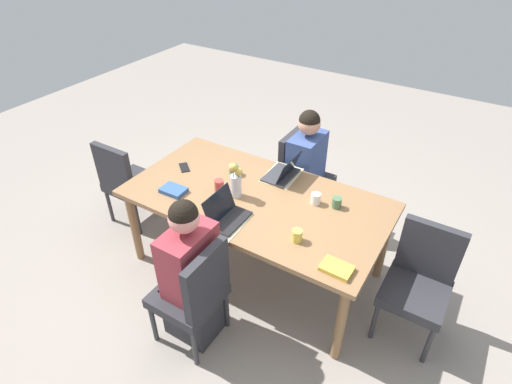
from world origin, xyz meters
The scene contains 21 objects.
ground_plane centered at (0.00, 0.00, 0.00)m, with size 10.00×10.00×0.00m, color gray.
dining_table centered at (0.00, 0.00, 0.69)m, with size 2.07×1.09×0.76m.
chair_far_left_near centered at (-0.03, 0.87, 0.50)m, with size 0.44×0.44×0.90m.
person_far_left_near centered at (0.05, 0.81, 0.53)m, with size 0.36×0.40×1.19m.
chair_near_left_mid centered at (0.03, -0.85, 0.50)m, with size 0.44×0.44×0.90m.
person_near_left_mid centered at (-0.04, -0.79, 0.53)m, with size 0.36×0.40×1.19m.
chair_head_right_left_far centered at (1.31, 0.09, 0.50)m, with size 0.44×0.44×0.90m.
chair_head_left_right_near centered at (-1.38, -0.11, 0.50)m, with size 0.44×0.44×0.90m.
flower_vase centered at (-0.14, -0.07, 0.90)m, with size 0.10×0.10×0.31m.
placemat_far_left_near centered at (0.02, 0.38, 0.76)m, with size 0.36×0.26×0.00m, color beige.
placemat_near_left_mid centered at (-0.02, -0.38, 0.76)m, with size 0.36×0.26×0.00m, color beige.
laptop_near_left_mid centered at (-0.04, -0.36, 0.80)m, with size 0.22×0.32×0.21m.
laptop_far_left_near centered at (0.04, 0.37, 0.80)m, with size 0.22×0.32×0.20m.
coffee_mug_near_left centered at (0.51, -0.28, 0.80)m, with size 0.07×0.07×0.09m, color #DBC64C.
coffee_mug_near_right centered at (-0.34, 0.19, 0.80)m, with size 0.08×0.08×0.09m, color #47704C.
coffee_mug_centre_left centered at (0.43, 0.17, 0.80)m, with size 0.08×0.08×0.09m, color white.
coffee_mug_centre_right centered at (-0.30, -0.08, 0.81)m, with size 0.08×0.08×0.10m, color #AD3D38.
coffee_mug_far_left centered at (0.59, 0.22, 0.80)m, with size 0.07×0.07×0.08m, color #47704C.
book_red_cover centered at (-0.60, -0.29, 0.78)m, with size 0.20×0.14×0.04m, color #335693.
book_blue_cover centered at (0.85, -0.40, 0.77)m, with size 0.20×0.14×0.03m, color gold.
phone_black centered at (-0.76, 0.04, 0.76)m, with size 0.15×0.07×0.01m, color black.
Camera 1 is at (1.40, -2.26, 2.70)m, focal length 29.23 mm.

